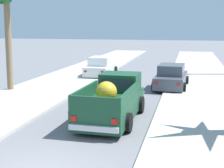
{
  "coord_description": "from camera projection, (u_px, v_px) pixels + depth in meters",
  "views": [
    {
      "loc": [
        3.86,
        -7.67,
        4.02
      ],
      "look_at": [
        0.31,
        7.55,
        1.2
      ],
      "focal_mm": 52.97,
      "sensor_mm": 36.0,
      "label": 1
    }
  ],
  "objects": [
    {
      "name": "sidewalk_left",
      "position": [
        51.0,
        86.0,
        21.49
      ],
      "size": [
        4.65,
        60.0,
        0.12
      ],
      "primitive_type": "cube",
      "color": "#B2AFA8",
      "rests_on": "ground"
    },
    {
      "name": "pickup_truck",
      "position": [
        113.0,
        101.0,
        14.12
      ],
      "size": [
        2.29,
        5.25,
        1.83
      ],
      "color": "#19472D",
      "rests_on": "ground"
    },
    {
      "name": "sidewalk_right",
      "position": [
        204.0,
        93.0,
        19.34
      ],
      "size": [
        4.65,
        60.0,
        0.12
      ],
      "primitive_type": "cube",
      "color": "#B2AFA8",
      "rests_on": "ground"
    },
    {
      "name": "curb_right",
      "position": [
        188.0,
        93.0,
        19.55
      ],
      "size": [
        0.16,
        60.0,
        0.1
      ],
      "primitive_type": "cube",
      "color": "silver",
      "rests_on": "ground"
    },
    {
      "name": "car_right_near",
      "position": [
        101.0,
        67.0,
        26.0
      ],
      "size": [
        2.07,
        4.28,
        1.54
      ],
      "color": "silver",
      "rests_on": "ground"
    },
    {
      "name": "curb_left",
      "position": [
        65.0,
        87.0,
        21.28
      ],
      "size": [
        0.16,
        60.0,
        0.1
      ],
      "primitive_type": "cube",
      "color": "silver",
      "rests_on": "ground"
    },
    {
      "name": "car_left_near",
      "position": [
        171.0,
        77.0,
        21.02
      ],
      "size": [
        2.19,
        4.33,
        1.54
      ],
      "color": "#474C56",
      "rests_on": "ground"
    }
  ]
}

